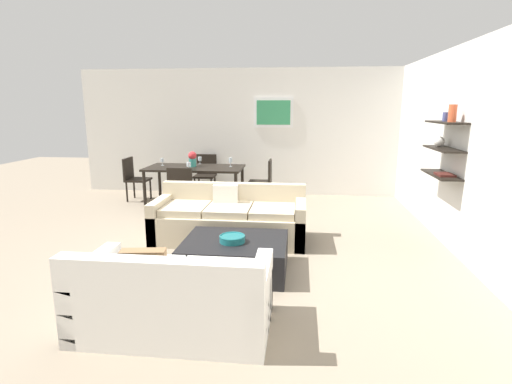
{
  "coord_description": "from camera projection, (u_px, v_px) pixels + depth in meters",
  "views": [
    {
      "loc": [
        0.96,
        -5.13,
        1.91
      ],
      "look_at": [
        0.36,
        0.2,
        0.75
      ],
      "focal_mm": 27.91,
      "sensor_mm": 36.0,
      "label": 1
    }
  ],
  "objects": [
    {
      "name": "dining_chair_right_far",
      "position": [
        264.0,
        179.0,
        7.86
      ],
      "size": [
        0.44,
        0.44,
        0.88
      ],
      "color": "black",
      "rests_on": "ground"
    },
    {
      "name": "wine_glass_head",
      "position": [
        200.0,
        159.0,
        8.12
      ],
      "size": [
        0.07,
        0.07,
        0.15
      ],
      "color": "silver",
      "rests_on": "dining_table"
    },
    {
      "name": "dining_chair_foot",
      "position": [
        182.0,
        188.0,
        6.95
      ],
      "size": [
        0.44,
        0.44,
        0.88
      ],
      "color": "black",
      "rests_on": "ground"
    },
    {
      "name": "centerpiece_vase",
      "position": [
        192.0,
        159.0,
        7.75
      ],
      "size": [
        0.16,
        0.16,
        0.3
      ],
      "color": "teal",
      "rests_on": "dining_table"
    },
    {
      "name": "wine_glass_right_far",
      "position": [
        231.0,
        160.0,
        7.76
      ],
      "size": [
        0.06,
        0.06,
        0.18
      ],
      "color": "silver",
      "rests_on": "dining_table"
    },
    {
      "name": "decorative_bowl",
      "position": [
        232.0,
        238.0,
        4.56
      ],
      "size": [
        0.3,
        0.3,
        0.08
      ],
      "color": "#19666B",
      "rests_on": "coffee_table"
    },
    {
      "name": "coffee_table",
      "position": [
        235.0,
        256.0,
        4.68
      ],
      "size": [
        1.2,
        0.99,
        0.38
      ],
      "color": "black",
      "rests_on": "ground"
    },
    {
      "name": "dining_chair_left_far",
      "position": [
        134.0,
        176.0,
        8.15
      ],
      "size": [
        0.44,
        0.44,
        0.88
      ],
      "color": "black",
      "rests_on": "ground"
    },
    {
      "name": "back_wall_unit",
      "position": [
        271.0,
        132.0,
        8.6
      ],
      "size": [
        8.4,
        0.09,
        2.7
      ],
      "color": "silver",
      "rests_on": "ground"
    },
    {
      "name": "wine_glass_foot",
      "position": [
        189.0,
        165.0,
        7.33
      ],
      "size": [
        0.08,
        0.08,
        0.15
      ],
      "color": "silver",
      "rests_on": "dining_table"
    },
    {
      "name": "dining_table",
      "position": [
        195.0,
        170.0,
        7.76
      ],
      "size": [
        1.87,
        0.94,
        0.75
      ],
      "color": "black",
      "rests_on": "ground"
    },
    {
      "name": "sofa_beige",
      "position": [
        230.0,
        220.0,
        5.76
      ],
      "size": [
        2.17,
        0.9,
        0.78
      ],
      "color": "beige",
      "rests_on": "ground"
    },
    {
      "name": "right_wall_shelf_unit",
      "position": [
        452.0,
        148.0,
        5.45
      ],
      "size": [
        0.34,
        8.2,
        2.7
      ],
      "color": "silver",
      "rests_on": "ground"
    },
    {
      "name": "loveseat_white",
      "position": [
        173.0,
        298.0,
        3.43
      ],
      "size": [
        1.64,
        0.9,
        0.78
      ],
      "color": "white",
      "rests_on": "ground"
    },
    {
      "name": "dining_chair_head",
      "position": [
        206.0,
        172.0,
        8.65
      ],
      "size": [
        0.44,
        0.44,
        0.88
      ],
      "color": "black",
      "rests_on": "ground"
    },
    {
      "name": "wine_glass_left_far",
      "position": [
        162.0,
        161.0,
        7.91
      ],
      "size": [
        0.06,
        0.06,
        0.14
      ],
      "color": "silver",
      "rests_on": "dining_table"
    },
    {
      "name": "ground_plane",
      "position": [
        228.0,
        247.0,
        5.49
      ],
      "size": [
        18.0,
        18.0,
        0.0
      ],
      "primitive_type": "plane",
      "color": "gray"
    }
  ]
}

